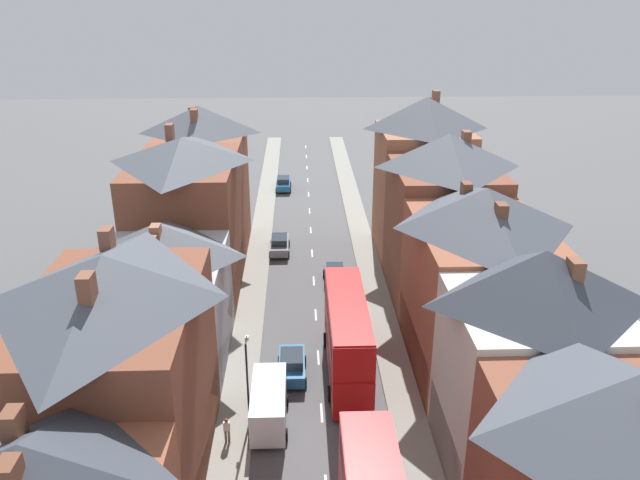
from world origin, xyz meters
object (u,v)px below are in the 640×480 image
(car_parked_left_a, at_px, (280,244))
(pedestrian_mid_left, at_px, (227,429))
(double_decker_bus_mid_street, at_px, (347,336))
(car_near_blue, at_px, (292,364))
(car_near_silver, at_px, (335,274))
(street_lamp, at_px, (247,377))
(delivery_van, at_px, (269,403))
(car_parked_right_a, at_px, (283,183))

(car_parked_left_a, xyz_separation_m, pedestrian_mid_left, (-2.26, -26.97, 0.20))
(double_decker_bus_mid_street, distance_m, car_near_blue, 4.10)
(car_near_silver, xyz_separation_m, street_lamp, (-6.05, -18.38, 2.44))
(double_decker_bus_mid_street, bearing_deg, car_near_silver, 89.96)
(car_near_blue, height_order, pedestrian_mid_left, pedestrian_mid_left)
(delivery_van, bearing_deg, double_decker_bus_mid_street, 45.18)
(double_decker_bus_mid_street, distance_m, pedestrian_mid_left, 9.98)
(delivery_van, height_order, street_lamp, street_lamp)
(car_near_blue, xyz_separation_m, delivery_van, (-1.30, -4.69, 0.49))
(delivery_van, xyz_separation_m, street_lamp, (-1.15, -0.03, 1.90))
(car_parked_left_a, bearing_deg, pedestrian_mid_left, -94.79)
(car_near_blue, bearing_deg, car_near_silver, 75.24)
(car_parked_left_a, xyz_separation_m, street_lamp, (-1.15, -25.18, 2.41))
(car_near_blue, distance_m, delivery_van, 4.89)
(car_parked_right_a, height_order, street_lamp, street_lamp)
(car_parked_left_a, height_order, car_parked_right_a, car_parked_left_a)
(car_parked_left_a, bearing_deg, street_lamp, -92.61)
(double_decker_bus_mid_street, distance_m, car_near_silver, 13.59)
(car_near_silver, distance_m, car_parked_right_a, 26.85)
(car_near_blue, xyz_separation_m, car_near_silver, (3.60, 13.66, -0.05))
(delivery_van, bearing_deg, pedestrian_mid_left, -141.24)
(delivery_van, relative_size, pedestrian_mid_left, 3.23)
(car_near_blue, xyz_separation_m, pedestrian_mid_left, (-3.56, -6.51, 0.18))
(delivery_van, relative_size, street_lamp, 0.95)
(car_parked_left_a, bearing_deg, car_near_blue, -86.36)
(car_near_blue, height_order, street_lamp, street_lamp)
(delivery_van, bearing_deg, car_near_silver, 75.06)
(car_parked_right_a, distance_m, delivery_van, 44.76)
(double_decker_bus_mid_street, relative_size, car_near_silver, 2.81)
(car_parked_left_a, distance_m, delivery_van, 25.16)
(car_near_silver, xyz_separation_m, delivery_van, (-4.90, -18.36, 0.54))
(car_parked_left_a, distance_m, street_lamp, 25.32)
(car_near_blue, distance_m, car_parked_left_a, 20.50)
(car_near_silver, relative_size, car_parked_left_a, 0.87)
(street_lamp, bearing_deg, car_near_blue, 62.57)
(pedestrian_mid_left, bearing_deg, car_parked_left_a, 85.21)
(pedestrian_mid_left, relative_size, street_lamp, 0.29)
(street_lamp, bearing_deg, car_parked_right_a, 88.53)
(car_parked_right_a, xyz_separation_m, delivery_van, (0.00, -44.76, 0.51))
(pedestrian_mid_left, bearing_deg, double_decker_bus_mid_street, 43.29)
(double_decker_bus_mid_street, distance_m, street_lamp, 7.82)
(car_near_blue, distance_m, street_lamp, 5.83)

